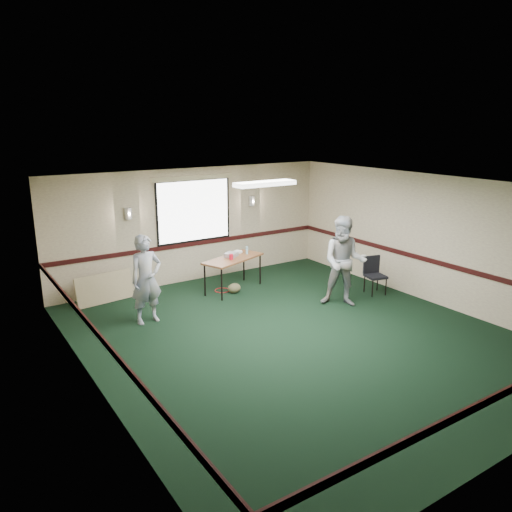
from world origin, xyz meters
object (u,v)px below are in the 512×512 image
conference_chair (374,272)px  person_left (146,279)px  person_right (344,262)px  projector (231,255)px  folding_table (233,260)px

conference_chair → person_left: (-4.87, 1.16, 0.37)m
person_right → projector: bearing=167.1°
conference_chair → person_right: person_right is taller
conference_chair → person_right: 1.22m
conference_chair → person_right: size_ratio=0.44×
projector → conference_chair: projector is taller
conference_chair → person_left: bearing=-179.2°
folding_table → projector: size_ratio=5.77×
projector → person_right: 2.61m
folding_table → person_right: person_right is taller
person_left → projector: bearing=14.9°
conference_chair → person_left: person_left is taller
projector → person_left: bearing=165.7°
folding_table → conference_chair: (2.54, -1.88, -0.22)m
folding_table → person_left: person_left is taller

